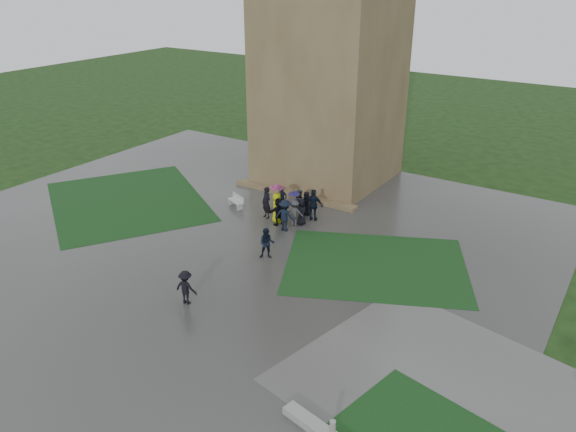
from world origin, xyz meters
The scene contains 10 objects.
ground centered at (0.00, 0.00, 0.00)m, with size 120.00×120.00×0.00m, color black.
plaza centered at (0.00, 2.00, 0.01)m, with size 34.00×34.00×0.02m, color #333331.
lawn_inset_left centered at (-8.50, 4.00, 0.03)m, with size 11.00×9.00×0.01m, color black.
lawn_inset_right centered at (8.50, 5.00, 0.03)m, with size 9.00×7.00×0.01m, color black.
tower centered at (0.00, 15.00, 9.00)m, with size 8.00×8.00×18.00m, color brown.
tower_plinth centered at (0.00, 10.60, 0.13)m, with size 9.00×0.80×0.22m, color brown.
bench centered at (-2.04, 7.11, 0.42)m, with size 1.41×0.92×0.79m.
visitor_cluster centered at (2.01, 6.98, 1.04)m, with size 3.59×3.25×2.38m.
pedestrian_mid centered at (3.42, 2.68, 0.84)m, with size 0.80×0.46×1.64m, color black.
pedestrian_near centered at (2.87, -2.79, 0.82)m, with size 1.04×0.54×1.61m, color black.
Camera 1 is at (18.39, -18.23, 13.87)m, focal length 35.00 mm.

